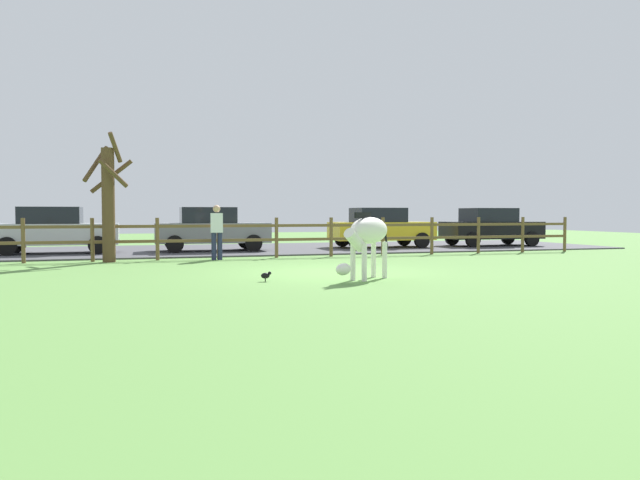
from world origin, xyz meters
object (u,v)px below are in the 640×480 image
bare_tree (108,199)px  parked_car_yellow (381,227)px  parked_car_grey (211,229)px  parked_car_black (491,227)px  crow_on_grass (266,275)px  zebra (367,236)px  visitor_near_fence (217,230)px  parked_car_silver (55,230)px

bare_tree → parked_car_yellow: size_ratio=0.91×
parked_car_grey → parked_car_black: 11.52m
crow_on_grass → parked_car_black: bearing=40.1°
zebra → crow_on_grass: zebra is taller
zebra → crow_on_grass: 2.27m
parked_car_yellow → parked_car_black: same height
parked_car_black → visitor_near_fence: (-11.80, -3.75, 0.06)m
crow_on_grass → parked_car_grey: size_ratio=0.05×
bare_tree → zebra: bare_tree is taller
parked_car_black → zebra: bearing=-133.4°
visitor_near_fence → parked_car_black: bearing=17.6°
zebra → parked_car_silver: parked_car_silver is taller
crow_on_grass → visitor_near_fence: size_ratio=0.13×
parked_car_silver → visitor_near_fence: 6.27m
parked_car_silver → parked_car_yellow: same height
zebra → parked_car_grey: 10.19m
zebra → parked_car_black: size_ratio=0.41×
zebra → parked_car_silver: size_ratio=0.41×
crow_on_grass → visitor_near_fence: 6.07m
bare_tree → visitor_near_fence: bare_tree is taller
zebra → parked_car_silver: bearing=125.3°
crow_on_grass → visitor_near_fence: bearing=92.0°
bare_tree → parked_car_yellow: bearing=21.1°
bare_tree → crow_on_grass: size_ratio=17.07×
parked_car_yellow → parked_car_black: bearing=-3.0°
zebra → visitor_near_fence: bearing=110.3°
zebra → visitor_near_fence: size_ratio=1.01×
parked_car_silver → visitor_near_fence: visitor_near_fence is taller
parked_car_black → visitor_near_fence: size_ratio=2.46×
parked_car_black → visitor_near_fence: 12.38m
crow_on_grass → parked_car_silver: size_ratio=0.05×
parked_car_yellow → parked_car_black: (4.84, -0.25, 0.00)m
parked_car_silver → parked_car_grey: bearing=-2.3°
parked_car_grey → visitor_near_fence: visitor_near_fence is taller
zebra → crow_on_grass: bearing=172.9°
zebra → parked_car_silver: (-7.22, 10.18, -0.08)m
crow_on_grass → parked_car_grey: (0.07, 9.72, 0.72)m
zebra → crow_on_grass: size_ratio=7.67×
parked_car_yellow → parked_car_grey: bearing=-177.5°
zebra → visitor_near_fence: 6.69m
bare_tree → visitor_near_fence: bearing=-2.7°
crow_on_grass → parked_car_yellow: parked_car_yellow is taller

